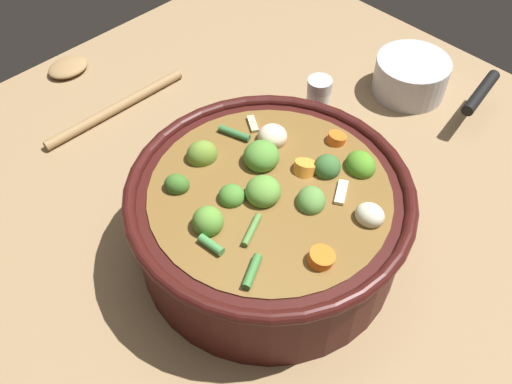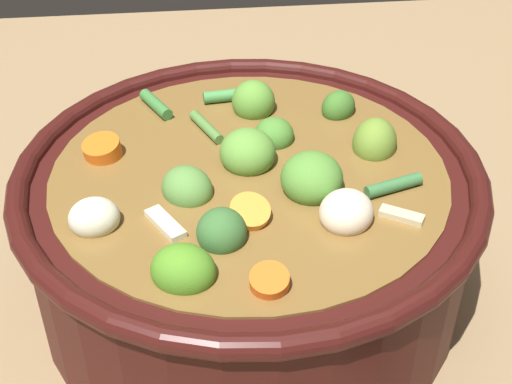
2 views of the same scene
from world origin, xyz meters
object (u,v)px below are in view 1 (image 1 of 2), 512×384
(salt_shaker, at_px, (318,105))
(small_saucepan, at_px, (413,77))
(cooking_pot, at_px, (269,218))
(wooden_spoon, at_px, (90,86))

(salt_shaker, bearing_deg, small_saucepan, -15.96)
(small_saucepan, bearing_deg, cooking_pot, -171.68)
(salt_shaker, height_order, small_saucepan, salt_shaker)
(small_saucepan, bearing_deg, wooden_spoon, 134.76)
(cooking_pot, height_order, salt_shaker, cooking_pot)
(cooking_pot, height_order, small_saucepan, cooking_pot)
(cooking_pot, bearing_deg, salt_shaker, 26.88)
(cooking_pot, xyz_separation_m, small_saucepan, (0.39, 0.06, -0.03))
(wooden_spoon, distance_m, salt_shaker, 0.38)
(cooking_pot, height_order, wooden_spoon, cooking_pot)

